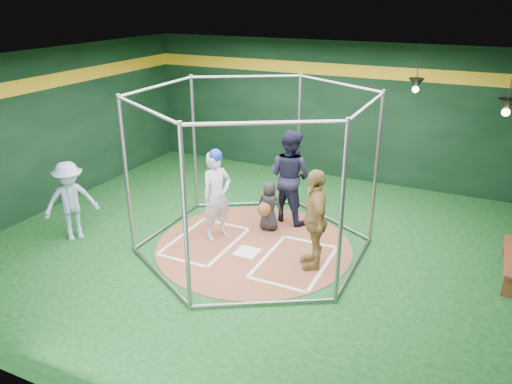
% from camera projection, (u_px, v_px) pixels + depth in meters
% --- Properties ---
extents(room_shell, '(10.10, 9.10, 3.53)m').
position_uv_depth(room_shell, '(254.00, 160.00, 9.06)').
color(room_shell, '#0D3C13').
rests_on(room_shell, ground).
extents(clay_disc, '(3.80, 3.80, 0.01)m').
position_uv_depth(clay_disc, '(254.00, 246.00, 9.71)').
color(clay_disc, brown).
rests_on(clay_disc, ground).
extents(home_plate, '(0.43, 0.43, 0.01)m').
position_uv_depth(home_plate, '(247.00, 252.00, 9.46)').
color(home_plate, white).
rests_on(home_plate, clay_disc).
extents(batter_box_left, '(1.17, 1.77, 0.01)m').
position_uv_depth(batter_box_left, '(205.00, 241.00, 9.87)').
color(batter_box_left, white).
rests_on(batter_box_left, clay_disc).
extents(batter_box_right, '(1.17, 1.77, 0.01)m').
position_uv_depth(batter_box_right, '(295.00, 262.00, 9.12)').
color(batter_box_right, white).
rests_on(batter_box_right, clay_disc).
extents(batting_cage, '(4.05, 4.67, 3.00)m').
position_uv_depth(batting_cage, '(254.00, 174.00, 9.15)').
color(batting_cage, gray).
rests_on(batting_cage, ground).
extents(pendant_lamp_near, '(0.34, 0.34, 0.90)m').
position_uv_depth(pendant_lamp_near, '(416.00, 84.00, 10.83)').
color(pendant_lamp_near, black).
rests_on(pendant_lamp_near, room_shell).
extents(pendant_lamp_far, '(0.34, 0.34, 0.90)m').
position_uv_depth(pendant_lamp_far, '(507.00, 106.00, 8.78)').
color(pendant_lamp_far, black).
rests_on(pendant_lamp_far, room_shell).
extents(batter_figure, '(0.67, 0.77, 1.84)m').
position_uv_depth(batter_figure, '(217.00, 194.00, 9.74)').
color(batter_figure, '#B9B9BF').
rests_on(batter_figure, clay_disc).
extents(visitor_leopard, '(0.90, 1.16, 1.83)m').
position_uv_depth(visitor_leopard, '(315.00, 219.00, 8.69)').
color(visitor_leopard, tan).
rests_on(visitor_leopard, clay_disc).
extents(catcher_figure, '(0.55, 0.59, 1.05)m').
position_uv_depth(catcher_figure, '(269.00, 206.00, 10.17)').
color(catcher_figure, black).
rests_on(catcher_figure, clay_disc).
extents(umpire, '(1.13, 0.97, 1.99)m').
position_uv_depth(umpire, '(290.00, 176.00, 10.45)').
color(umpire, black).
rests_on(umpire, clay_disc).
extents(bystander_blue, '(1.10, 1.18, 1.60)m').
position_uv_depth(bystander_blue, '(71.00, 201.00, 9.74)').
color(bystander_blue, '#8DA1BA').
rests_on(bystander_blue, ground).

